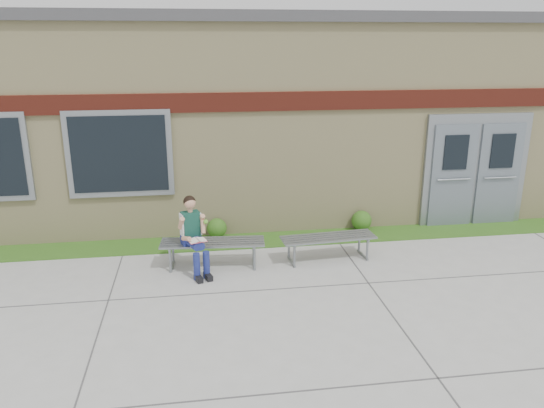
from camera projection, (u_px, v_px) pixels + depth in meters
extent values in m
plane|color=#9E9E99|center=(314.00, 302.00, 7.78)|extent=(80.00, 80.00, 0.00)
cube|color=#2D5416|center=(284.00, 239.00, 10.24)|extent=(16.00, 0.80, 0.02)
cube|color=beige|center=(261.00, 113.00, 12.86)|extent=(16.00, 6.00, 4.00)
cube|color=#3F3F42|center=(261.00, 21.00, 12.24)|extent=(16.20, 6.20, 0.20)
cube|color=maroon|center=(282.00, 101.00, 9.82)|extent=(16.00, 0.06, 0.35)
cube|color=gray|center=(120.00, 154.00, 9.66)|extent=(1.90, 0.08, 1.60)
cube|color=black|center=(119.00, 154.00, 9.62)|extent=(1.70, 0.04, 1.40)
cube|color=gray|center=(475.00, 170.00, 10.80)|extent=(2.20, 0.08, 2.30)
cube|color=slate|center=(453.00, 176.00, 10.71)|extent=(0.92, 0.06, 2.10)
cube|color=slate|center=(498.00, 175.00, 10.85)|extent=(0.92, 0.06, 2.10)
cube|color=gray|center=(213.00, 242.00, 8.91)|extent=(1.77, 0.62, 0.03)
cube|color=gray|center=(171.00, 258.00, 8.88)|extent=(0.08, 0.48, 0.40)
cube|color=gray|center=(254.00, 253.00, 9.07)|extent=(0.08, 0.48, 0.40)
cube|color=gray|center=(328.00, 237.00, 9.19)|extent=(1.68, 0.59, 0.03)
cube|color=gray|center=(291.00, 251.00, 9.17)|extent=(0.08, 0.46, 0.37)
cube|color=gray|center=(364.00, 247.00, 9.35)|extent=(0.08, 0.46, 0.37)
cube|color=navy|center=(191.00, 239.00, 8.78)|extent=(0.36, 0.30, 0.14)
cube|color=#103D2F|center=(191.00, 224.00, 8.69)|extent=(0.33, 0.26, 0.42)
sphere|color=tan|center=(190.00, 203.00, 8.57)|extent=(0.24, 0.24, 0.19)
sphere|color=black|center=(189.00, 202.00, 8.58)|extent=(0.25, 0.25, 0.20)
cylinder|color=navy|center=(191.00, 244.00, 8.54)|extent=(0.24, 0.40, 0.14)
cylinder|color=navy|center=(200.00, 242.00, 8.61)|extent=(0.24, 0.40, 0.14)
cylinder|color=navy|center=(197.00, 267.00, 8.46)|extent=(0.11, 0.11, 0.45)
cylinder|color=navy|center=(206.00, 265.00, 8.53)|extent=(0.11, 0.11, 0.45)
cube|color=black|center=(199.00, 278.00, 8.46)|extent=(0.16, 0.25, 0.09)
cube|color=black|center=(208.00, 277.00, 8.53)|extent=(0.16, 0.25, 0.09)
cylinder|color=tan|center=(181.00, 223.00, 8.55)|extent=(0.14, 0.22, 0.24)
cylinder|color=tan|center=(202.00, 220.00, 8.70)|extent=(0.14, 0.22, 0.24)
cube|color=white|center=(197.00, 240.00, 8.46)|extent=(0.33, 0.27, 0.01)
cube|color=#D04E5F|center=(197.00, 241.00, 8.46)|extent=(0.33, 0.28, 0.01)
sphere|color=#63B02F|center=(206.00, 222.00, 8.60)|extent=(0.08, 0.08, 0.08)
sphere|color=#2D5416|center=(217.00, 228.00, 10.24)|extent=(0.38, 0.38, 0.38)
sphere|color=#2D5416|center=(362.00, 220.00, 10.64)|extent=(0.40, 0.40, 0.40)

